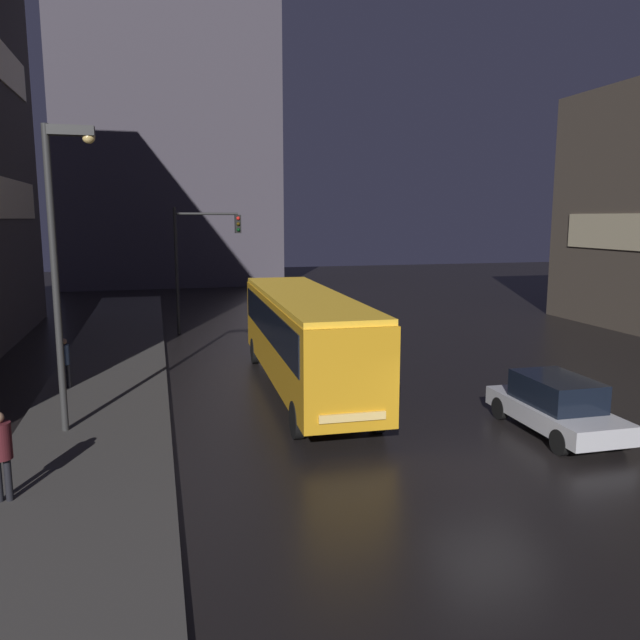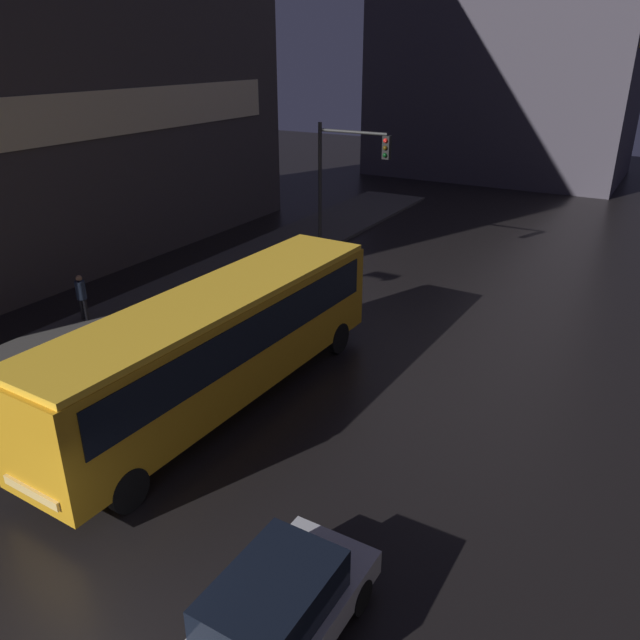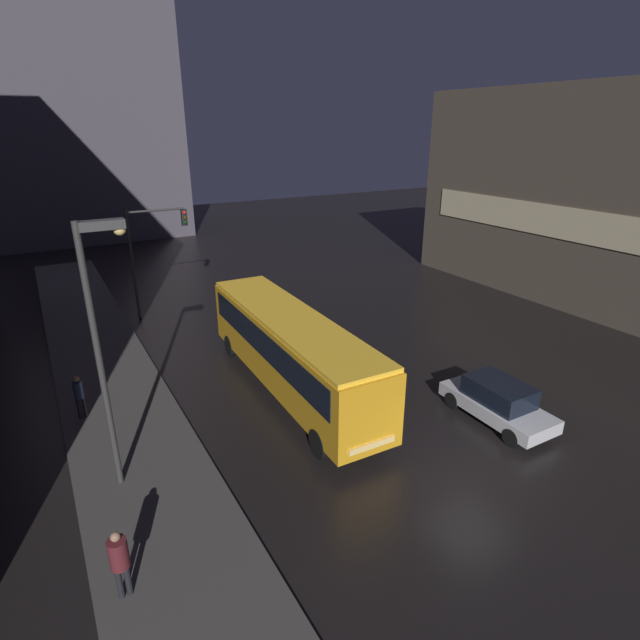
# 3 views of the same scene
# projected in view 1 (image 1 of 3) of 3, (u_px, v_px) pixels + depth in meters

# --- Properties ---
(ground_plane) EXTENTS (120.00, 120.00, 0.00)m
(ground_plane) POSITION_uv_depth(u_px,v_px,m) (490.00, 470.00, 14.26)
(ground_plane) COLOR black
(sidewalk_left) EXTENTS (4.00, 48.00, 0.15)m
(sidewalk_left) POSITION_uv_depth(u_px,v_px,m) (108.00, 383.00, 21.53)
(sidewalk_left) COLOR #3D3A38
(sidewalk_left) RESTS_ON ground
(building_far_backdrop) EXTENTS (18.07, 12.00, 27.63)m
(building_far_backdrop) POSITION_uv_depth(u_px,v_px,m) (169.00, 124.00, 54.47)
(building_far_backdrop) COLOR #423D47
(building_far_backdrop) RESTS_ON ground
(bus_near) EXTENTS (2.77, 11.73, 3.28)m
(bus_near) POSITION_uv_depth(u_px,v_px,m) (304.00, 331.00, 20.47)
(bus_near) COLOR orange
(bus_near) RESTS_ON ground
(car_taxi) EXTENTS (1.87, 4.25, 1.54)m
(car_taxi) POSITION_uv_depth(u_px,v_px,m) (556.00, 405.00, 16.59)
(car_taxi) COLOR #B7B7BC
(car_taxi) RESTS_ON ground
(pedestrian_near) EXTENTS (0.35, 0.35, 1.67)m
(pedestrian_near) POSITION_uv_depth(u_px,v_px,m) (64.00, 359.00, 20.47)
(pedestrian_near) COLOR black
(pedestrian_near) RESTS_ON sidewalk_left
(pedestrian_mid) EXTENTS (0.55, 0.55, 1.83)m
(pedestrian_mid) POSITION_uv_depth(u_px,v_px,m) (1.00, 447.00, 12.20)
(pedestrian_mid) COLOR black
(pedestrian_mid) RESTS_ON sidewalk_left
(traffic_light_main) EXTENTS (3.28, 0.35, 6.21)m
(traffic_light_main) POSITION_uv_depth(u_px,v_px,m) (199.00, 249.00, 30.60)
(traffic_light_main) COLOR #2D2D2D
(traffic_light_main) RESTS_ON ground
(street_lamp_sidewalk) EXTENTS (1.25, 0.36, 7.84)m
(street_lamp_sidewalk) POSITION_uv_depth(u_px,v_px,m) (62.00, 233.00, 15.72)
(street_lamp_sidewalk) COLOR #2D2D2D
(street_lamp_sidewalk) RESTS_ON sidewalk_left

